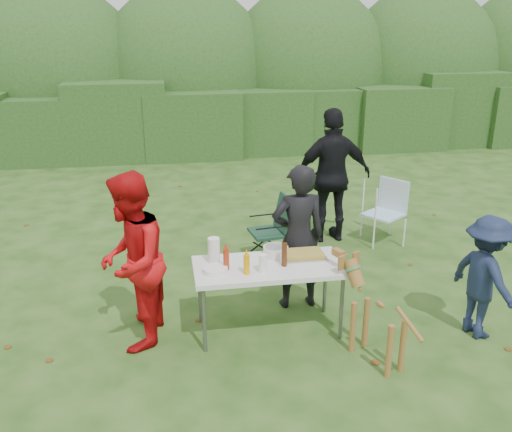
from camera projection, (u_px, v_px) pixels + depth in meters
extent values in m
plane|color=#1E4211|center=(241.00, 328.00, 5.65)|extent=(80.00, 80.00, 0.00)
cube|color=#23471C|center=(192.00, 119.00, 12.78)|extent=(22.00, 1.40, 1.70)
ellipsoid|color=#3D6628|center=(187.00, 80.00, 14.01)|extent=(20.00, 2.60, 3.20)
cube|color=silver|center=(269.00, 267.00, 5.38)|extent=(1.50, 0.70, 0.05)
cylinder|color=slate|center=(204.00, 320.00, 5.14)|extent=(0.04, 0.04, 0.69)
cylinder|color=slate|center=(342.00, 308.00, 5.36)|extent=(0.04, 0.04, 0.69)
cylinder|color=slate|center=(200.00, 293.00, 5.66)|extent=(0.04, 0.04, 0.69)
cylinder|color=slate|center=(325.00, 283.00, 5.88)|extent=(0.04, 0.04, 0.69)
imported|color=black|center=(298.00, 237.00, 5.86)|extent=(0.61, 0.41, 1.63)
imported|color=red|center=(131.00, 262.00, 5.13)|extent=(0.78, 0.94, 1.74)
imported|color=black|center=(332.00, 176.00, 7.65)|extent=(1.14, 0.51, 1.92)
imported|color=#17213D|center=(485.00, 277.00, 5.35)|extent=(0.64, 0.90, 1.27)
cube|color=#B7B7BA|center=(303.00, 256.00, 5.55)|extent=(0.45, 0.30, 0.02)
cube|color=#A99138|center=(303.00, 254.00, 5.54)|extent=(0.40, 0.26, 0.04)
cylinder|color=#E89903|center=(247.00, 264.00, 5.15)|extent=(0.06, 0.06, 0.20)
cylinder|color=#9F2C12|center=(226.00, 259.00, 5.24)|extent=(0.06, 0.06, 0.22)
cylinder|color=#47230F|center=(284.00, 255.00, 5.32)|extent=(0.06, 0.06, 0.24)
cylinder|color=white|center=(214.00, 250.00, 5.39)|extent=(0.12, 0.12, 0.26)
cylinder|color=white|center=(263.00, 263.00, 5.19)|extent=(0.08, 0.08, 0.18)
cylinder|color=silver|center=(276.00, 251.00, 5.57)|extent=(0.26, 0.26, 0.10)
cylinder|color=white|center=(215.00, 270.00, 5.21)|extent=(0.24, 0.24, 0.05)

